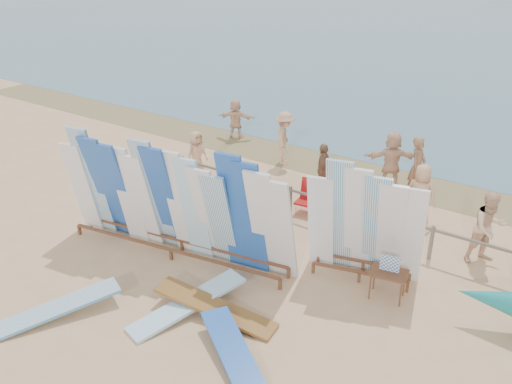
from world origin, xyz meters
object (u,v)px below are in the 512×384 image
Objects in this scene: vendor_table at (387,284)px; beachgoer_3 at (285,138)px; flat_board_e at (56,317)px; stroller at (375,211)px; beachgoer_7 at (417,167)px; beachgoer_4 at (323,170)px; main_surfboard_rack at (173,205)px; side_surfboard_rack at (365,226)px; beachgoer_6 at (420,195)px; beachgoer_8 at (489,228)px; beachgoer_0 at (197,154)px; beachgoer_5 at (392,159)px; beach_chair_right at (324,205)px; flat_board_c at (215,315)px; beachgoer_11 at (236,119)px; flat_board_d at (238,368)px; beach_chair_left at (307,204)px; flat_board_b at (188,311)px.

beachgoer_3 is (-5.98, 5.35, 0.58)m from vendor_table.
flat_board_e is 2.66× the size of stroller.
beachgoer_4 is at bearing 126.48° from beachgoer_7.
main_surfboard_rack is 2.11× the size of side_surfboard_rack.
vendor_table is 3.82m from beachgoer_6.
beachgoer_8 is (5.03, -1.12, 0.09)m from beachgoer_4.
main_surfboard_rack is at bearing -137.25° from beachgoer_0.
beachgoer_5 is at bearing 80.15° from beachgoer_7.
main_surfboard_rack reaches higher than beach_chair_right.
side_surfboard_rack reaches higher than beachgoer_3.
beach_chair_right is (2.31, 7.29, 0.28)m from flat_board_e.
flat_board_c is 1.56× the size of beachgoer_6.
beachgoer_8 is (6.68, 7.30, 0.91)m from flat_board_e.
side_surfboard_rack is 10.29m from beachgoer_11.
beachgoer_3 is at bearing 93.81° from beachgoer_7.
beachgoer_3 is (-2.28, 1.46, 0.11)m from beachgoer_4.
main_surfboard_rack is 4.47m from flat_board_d.
stroller is at bearing 177.28° from beachgoer_7.
beachgoer_6 is 2.21m from beachgoer_8.
flat_board_e is at bearing -111.62° from beach_chair_left.
side_surfboard_rack is at bearing 13.27° from main_surfboard_rack.
beachgoer_5 is (-3.59, 2.90, -0.01)m from beachgoer_8.
beachgoer_8 reaches higher than flat_board_b.
beachgoer_11 reaches higher than flat_board_b.
vendor_table reaches higher than flat_board_b.
beachgoer_6 is at bearing 106.31° from beachgoer_8.
vendor_table is 3.38m from stroller.
vendor_table is 0.58× the size of beachgoer_8.
beachgoer_0 is at bearing 163.16° from beach_chair_right.
beachgoer_6 is at bearing -25.52° from flat_board_c.
flat_board_d is 6.95m from beachgoer_8.
beachgoer_5 is (-2.26, 5.66, 0.55)m from vendor_table.
beachgoer_6 reaches higher than beach_chair_right.
flat_board_c is 0.60m from flat_board_b.
beachgoer_0 is at bearing 170.20° from beach_chair_left.
beach_chair_right is at bearing 127.29° from vendor_table.
side_surfboard_rack reaches higher than beach_chair_left.
beach_chair_left is (1.50, 3.86, -1.10)m from main_surfboard_rack.
beachgoer_5 reaches higher than beachgoer_11.
flat_board_d reaches higher than flat_board_b.
beachgoer_5 is (-0.88, 9.24, 0.90)m from flat_board_d.
beach_chair_right is 0.51× the size of beachgoer_3.
beachgoer_0 is (-2.41, 7.34, 0.77)m from flat_board_e.
beachgoer_11 is at bearing 69.64° from flat_board_d.
flat_board_b is 2.00m from flat_board_d.
main_surfboard_rack is 2.69m from flat_board_b.
flat_board_b is 2.82× the size of beach_chair_right.
flat_board_b is (-0.56, -0.21, 0.00)m from flat_board_c.
beachgoer_8 is at bearing -44.58° from flat_board_c.
beach_chair_right is at bearing 24.38° from beachgoer_6.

